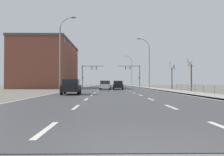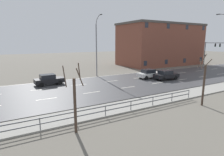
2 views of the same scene
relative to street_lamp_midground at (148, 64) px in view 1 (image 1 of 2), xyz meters
name	(u,v)px [view 1 (image 1 of 2)]	position (x,y,z in m)	size (l,w,h in m)	color
ground_plane	(112,88)	(-7.43, 5.17, -5.08)	(160.00, 160.00, 0.12)	#666056
road_asphalt_strip	(111,87)	(-7.43, 17.17, -5.01)	(14.00, 120.00, 0.03)	#3D3D3F
sidewalk_right	(141,87)	(0.99, 17.17, -4.96)	(3.00, 120.00, 0.12)	gray
guardrail	(214,88)	(2.42, -23.83, -4.31)	(0.07, 25.94, 1.00)	#515459
street_lamp_midground	(148,64)	(0.00, 0.00, 0.00)	(2.52, 0.24, 10.26)	slate
street_lamp_distant	(131,71)	(-0.02, 34.85, 0.24)	(2.72, 0.24, 10.78)	slate
street_lamp_left_bank	(61,55)	(-14.90, -13.94, 0.20)	(2.32, 0.24, 10.61)	slate
traffic_signal_right	(134,72)	(-1.05, 16.49, -0.80)	(5.99, 0.36, 6.06)	#38383A
traffic_signal_left	(88,72)	(-13.83, 17.18, -0.78)	(5.99, 0.36, 6.09)	#38383A
car_mid_centre	(105,85)	(-8.68, -7.07, -4.21)	(1.99, 4.18, 1.57)	silver
car_far_right	(71,87)	(-11.98, -22.96, -4.21)	(2.00, 4.18, 1.57)	black
car_distant	(118,85)	(-6.40, -5.42, -4.21)	(1.97, 4.17, 1.57)	black
brick_building	(48,65)	(-22.48, 8.37, 0.37)	(11.42, 22.00, 10.75)	brown
bare_tree_mid	(191,76)	(4.52, -11.57, -2.77)	(0.97, 1.27, 5.04)	#423328
bare_tree_far	(172,77)	(4.48, -1.11, -2.60)	(1.25, 1.31, 5.52)	#423328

